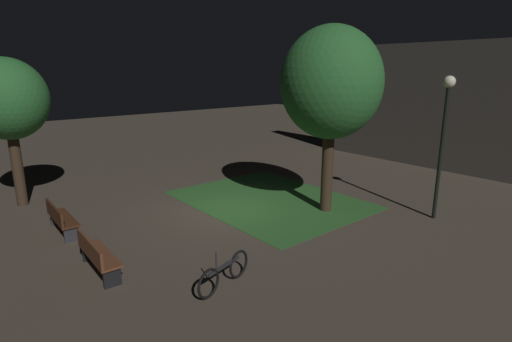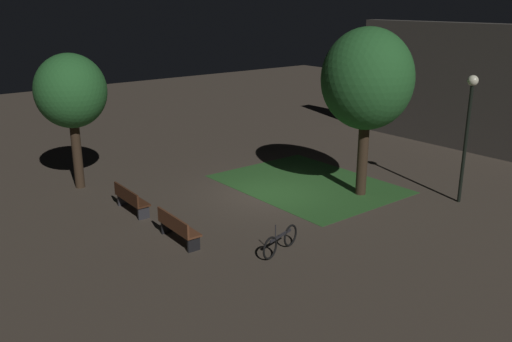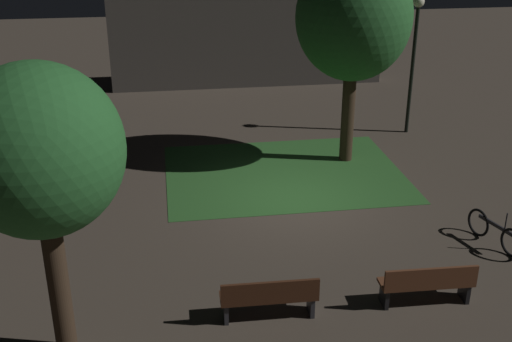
{
  "view_description": "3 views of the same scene",
  "coord_description": "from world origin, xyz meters",
  "px_view_note": "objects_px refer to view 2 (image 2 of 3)",
  "views": [
    {
      "loc": [
        10.44,
        -7.48,
        4.67
      ],
      "look_at": [
        -0.25,
        1.42,
        1.1
      ],
      "focal_mm": 28.06,
      "sensor_mm": 36.0,
      "label": 1
    },
    {
      "loc": [
        14.49,
        -12.25,
        6.82
      ],
      "look_at": [
        -0.41,
        -0.39,
        0.86
      ],
      "focal_mm": 38.2,
      "sensor_mm": 36.0,
      "label": 2
    },
    {
      "loc": [
        -3.23,
        -14.47,
        7.13
      ],
      "look_at": [
        -0.96,
        0.46,
        0.7
      ],
      "focal_mm": 44.31,
      "sensor_mm": 36.0,
      "label": 3
    }
  ],
  "objects_px": {
    "bench_front_right": "(130,199)",
    "tree_left_canopy": "(367,80)",
    "lamp_post_plaza_west": "(469,117)",
    "bicycle": "(280,241)",
    "bench_path_side": "(177,227)",
    "tree_near_wall": "(71,92)"
  },
  "relations": [
    {
      "from": "bench_front_right",
      "to": "tree_left_canopy",
      "type": "height_order",
      "value": "tree_left_canopy"
    },
    {
      "from": "tree_left_canopy",
      "to": "bench_path_side",
      "type": "bearing_deg",
      "value": -94.25
    },
    {
      "from": "bench_front_right",
      "to": "bench_path_side",
      "type": "relative_size",
      "value": 1.0
    },
    {
      "from": "bench_path_side",
      "to": "bicycle",
      "type": "xyz_separation_m",
      "value": [
        2.4,
        1.93,
        -0.14
      ]
    },
    {
      "from": "tree_left_canopy",
      "to": "tree_near_wall",
      "type": "height_order",
      "value": "tree_left_canopy"
    },
    {
      "from": "bicycle",
      "to": "tree_left_canopy",
      "type": "bearing_deg",
      "value": 108.52
    },
    {
      "from": "tree_near_wall",
      "to": "lamp_post_plaza_west",
      "type": "bearing_deg",
      "value": 44.95
    },
    {
      "from": "bench_path_side",
      "to": "tree_near_wall",
      "type": "xyz_separation_m",
      "value": [
        -6.65,
        -0.36,
        3.17
      ]
    },
    {
      "from": "bench_front_right",
      "to": "bicycle",
      "type": "xyz_separation_m",
      "value": [
        5.46,
        1.93,
        -0.14
      ]
    },
    {
      "from": "tree_near_wall",
      "to": "lamp_post_plaza_west",
      "type": "relative_size",
      "value": 1.13
    },
    {
      "from": "bench_front_right",
      "to": "lamp_post_plaza_west",
      "type": "distance_m",
      "value": 11.75
    },
    {
      "from": "bench_front_right",
      "to": "tree_left_canopy",
      "type": "relative_size",
      "value": 0.3
    },
    {
      "from": "lamp_post_plaza_west",
      "to": "bicycle",
      "type": "height_order",
      "value": "lamp_post_plaza_west"
    },
    {
      "from": "tree_left_canopy",
      "to": "tree_near_wall",
      "type": "xyz_separation_m",
      "value": [
        -7.2,
        -7.81,
        -0.55
      ]
    },
    {
      "from": "tree_near_wall",
      "to": "lamp_post_plaza_west",
      "type": "xyz_separation_m",
      "value": [
        9.93,
        9.91,
        -0.61
      ]
    },
    {
      "from": "bench_front_right",
      "to": "bicycle",
      "type": "height_order",
      "value": "bicycle"
    },
    {
      "from": "bench_front_right",
      "to": "tree_left_canopy",
      "type": "xyz_separation_m",
      "value": [
        3.6,
        7.45,
        3.72
      ]
    },
    {
      "from": "bicycle",
      "to": "bench_front_right",
      "type": "bearing_deg",
      "value": -160.54
    },
    {
      "from": "tree_left_canopy",
      "to": "lamp_post_plaza_west",
      "type": "distance_m",
      "value": 3.63
    },
    {
      "from": "bench_front_right",
      "to": "bicycle",
      "type": "bearing_deg",
      "value": 19.46
    },
    {
      "from": "bench_path_side",
      "to": "tree_left_canopy",
      "type": "distance_m",
      "value": 8.35
    },
    {
      "from": "tree_near_wall",
      "to": "bench_front_right",
      "type": "bearing_deg",
      "value": 5.65
    }
  ]
}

